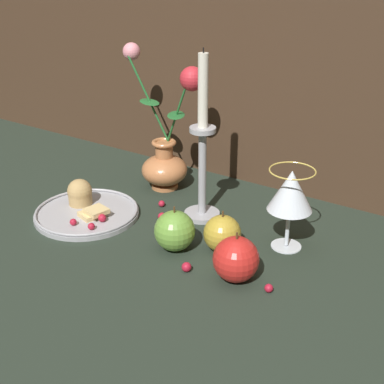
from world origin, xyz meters
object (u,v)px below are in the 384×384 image
(plate_with_pastries, at_px, (85,208))
(apple_beside_vase, at_px, (175,231))
(apple_at_table_edge, at_px, (222,234))
(wine_glass, at_px, (291,193))
(vase, at_px, (166,150))
(apple_near_glass, at_px, (236,259))
(candlestick, at_px, (202,156))

(plate_with_pastries, relative_size, apple_beside_vase, 2.48)
(apple_at_table_edge, bearing_deg, apple_beside_vase, -149.18)
(wine_glass, bearing_deg, apple_beside_vase, -144.02)
(vase, xyz_separation_m, apple_near_glass, (0.34, -0.25, -0.05))
(wine_glass, distance_m, apple_near_glass, 0.17)
(plate_with_pastries, xyz_separation_m, apple_beside_vase, (0.25, -0.01, 0.03))
(candlestick, distance_m, apple_near_glass, 0.27)
(apple_at_table_edge, bearing_deg, wine_glass, 39.68)
(vase, bearing_deg, candlestick, -27.71)
(apple_at_table_edge, bearing_deg, vase, 145.92)
(apple_near_glass, bearing_deg, plate_with_pastries, 174.91)
(candlestick, bearing_deg, vase, 152.29)
(plate_with_pastries, relative_size, apple_at_table_edge, 2.67)
(plate_with_pastries, relative_size, apple_near_glass, 2.41)
(wine_glass, bearing_deg, plate_with_pastries, -164.43)
(apple_near_glass, distance_m, apple_at_table_edge, 0.10)
(wine_glass, xyz_separation_m, apple_beside_vase, (-0.18, -0.13, -0.08))
(vase, height_order, candlestick, candlestick)
(apple_at_table_edge, bearing_deg, apple_near_glass, -45.54)
(vase, relative_size, candlestick, 0.93)
(vase, distance_m, wine_glass, 0.38)
(vase, distance_m, candlestick, 0.18)
(apple_beside_vase, bearing_deg, vase, 129.41)
(vase, bearing_deg, apple_at_table_edge, -34.08)
(apple_near_glass, relative_size, apple_at_table_edge, 1.11)
(plate_with_pastries, distance_m, apple_at_table_edge, 0.33)
(vase, height_order, apple_at_table_edge, vase)
(candlestick, xyz_separation_m, apple_at_table_edge, (0.11, -0.10, -0.11))
(wine_glass, distance_m, apple_at_table_edge, 0.15)
(wine_glass, xyz_separation_m, candlestick, (-0.21, 0.02, 0.02))
(candlestick, bearing_deg, apple_beside_vase, -78.24)
(candlestick, distance_m, apple_beside_vase, 0.18)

